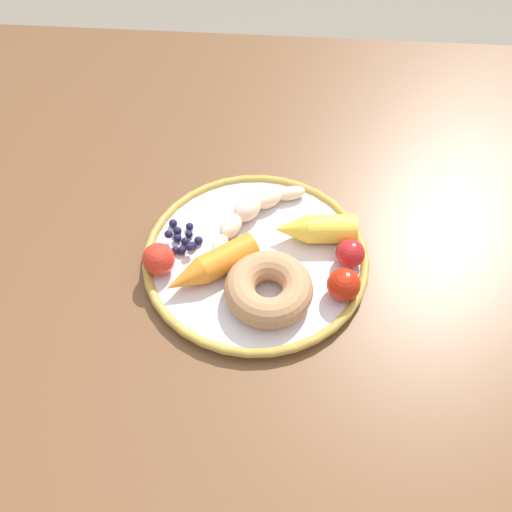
{
  "coord_description": "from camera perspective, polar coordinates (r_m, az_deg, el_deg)",
  "views": [
    {
      "loc": [
        0.51,
        0.06,
        1.42
      ],
      "look_at": [
        -0.0,
        0.02,
        0.75
      ],
      "focal_mm": 45.15,
      "sensor_mm": 36.0,
      "label": 1
    }
  ],
  "objects": [
    {
      "name": "donut",
      "position": [
        0.8,
        1.13,
        -2.93
      ],
      "size": [
        0.12,
        0.12,
        0.04
      ],
      "primitive_type": "torus",
      "rotation": [
        0.0,
        0.0,
        3.03
      ],
      "color": "tan",
      "rests_on": "plate"
    },
    {
      "name": "tomato_mid",
      "position": [
        0.83,
        8.36,
        -0.03
      ],
      "size": [
        0.04,
        0.04,
        0.04
      ],
      "primitive_type": "sphere",
      "color": "red",
      "rests_on": "plate"
    },
    {
      "name": "blueberry_pile",
      "position": [
        0.86,
        -6.48,
        1.56
      ],
      "size": [
        0.06,
        0.05,
        0.02
      ],
      "color": "#191638",
      "rests_on": "plate"
    },
    {
      "name": "tomato_near",
      "position": [
        0.8,
        7.77,
        -2.53
      ],
      "size": [
        0.04,
        0.04,
        0.04
      ],
      "primitive_type": "sphere",
      "color": "red",
      "rests_on": "plate"
    },
    {
      "name": "banana",
      "position": [
        0.88,
        -0.47,
        3.8
      ],
      "size": [
        0.14,
        0.13,
        0.03
      ],
      "color": "beige",
      "rests_on": "plate"
    },
    {
      "name": "tomato_far",
      "position": [
        0.83,
        -8.63,
        -0.27
      ],
      "size": [
        0.04,
        0.04,
        0.04
      ],
      "primitive_type": "sphere",
      "color": "red",
      "rests_on": "plate"
    },
    {
      "name": "carrot_yellow",
      "position": [
        0.86,
        5.27,
        2.39
      ],
      "size": [
        0.05,
        0.11,
        0.04
      ],
      "color": "yellow",
      "rests_on": "plate"
    },
    {
      "name": "plate",
      "position": [
        0.85,
        0.0,
        -0.12
      ],
      "size": [
        0.3,
        0.3,
        0.02
      ],
      "color": "silver",
      "rests_on": "dining_table"
    },
    {
      "name": "carrot_orange",
      "position": [
        0.82,
        -4.03,
        -0.92
      ],
      "size": [
        0.11,
        0.12,
        0.04
      ],
      "color": "orange",
      "rests_on": "plate"
    },
    {
      "name": "ground_plane",
      "position": [
        1.51,
        -0.88,
        -17.49
      ],
      "size": [
        6.0,
        6.0,
        0.0
      ],
      "primitive_type": "plane",
      "color": "slate"
    },
    {
      "name": "dining_table",
      "position": [
        0.93,
        -1.38,
        -3.63
      ],
      "size": [
        1.04,
        0.98,
        0.74
      ],
      "color": "brown",
      "rests_on": "ground_plane"
    }
  ]
}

